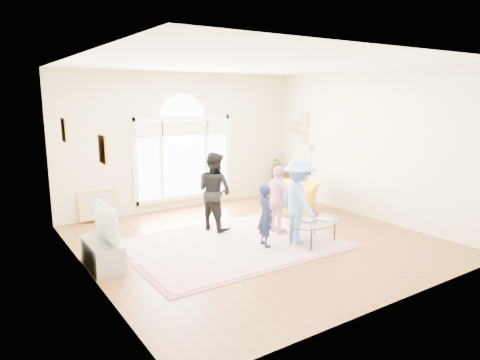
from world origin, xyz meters
TOP-DOWN VIEW (x-y plane):
  - ground at (0.00, 0.00)m, footprint 6.00×6.00m
  - room_shell at (0.01, 2.83)m, footprint 6.00×6.00m
  - area_rug at (-0.46, 0.04)m, footprint 3.60×2.60m
  - rug_border at (-0.46, 0.04)m, footprint 3.80×2.80m
  - tv_console at (-2.75, 0.30)m, footprint 0.45×1.00m
  - television at (-2.74, 0.30)m, footprint 0.17×1.01m
  - coffee_table at (0.78, -0.70)m, footprint 1.36×1.04m
  - armchair at (1.95, 1.09)m, footprint 1.38×1.35m
  - side_cabinet at (2.78, 2.62)m, footprint 0.40×0.50m
  - floor_lamp at (2.53, 1.31)m, footprint 0.31×0.31m
  - plant_pedestal at (2.70, 2.73)m, footprint 0.20×0.20m
  - potted_plant at (2.70, 2.73)m, footprint 0.40×0.36m
  - leaning_picture at (-2.10, 2.90)m, footprint 0.80×0.14m
  - child_navy at (-0.06, -0.38)m, footprint 0.34×0.45m
  - child_black at (-0.31, 0.98)m, footprint 0.78×0.89m
  - child_pink at (0.59, 0.09)m, footprint 0.35×0.79m
  - child_blue at (0.57, -0.53)m, footprint 0.75×1.09m

SIDE VIEW (x-z plane):
  - ground at x=0.00m, z-range 0.00..0.00m
  - leaning_picture at x=-2.10m, z-range -0.31..0.31m
  - rug_border at x=-0.46m, z-range 0.00..0.01m
  - area_rug at x=-0.46m, z-range 0.00..0.02m
  - tv_console at x=-2.75m, z-range 0.00..0.42m
  - armchair at x=1.95m, z-range 0.00..0.68m
  - side_cabinet at x=2.78m, z-range 0.00..0.70m
  - plant_pedestal at x=2.70m, z-range 0.00..0.70m
  - coffee_table at x=0.78m, z-range 0.13..0.67m
  - child_navy at x=-0.06m, z-range 0.02..1.14m
  - child_pink at x=0.59m, z-range 0.02..1.35m
  - television at x=-2.74m, z-range 0.42..1.00m
  - child_blue at x=0.57m, z-range 0.02..1.56m
  - child_black at x=-0.31m, z-range 0.02..1.58m
  - potted_plant at x=2.70m, z-range 0.70..1.09m
  - floor_lamp at x=2.53m, z-range 0.53..2.04m
  - room_shell at x=0.01m, z-range -1.43..4.57m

